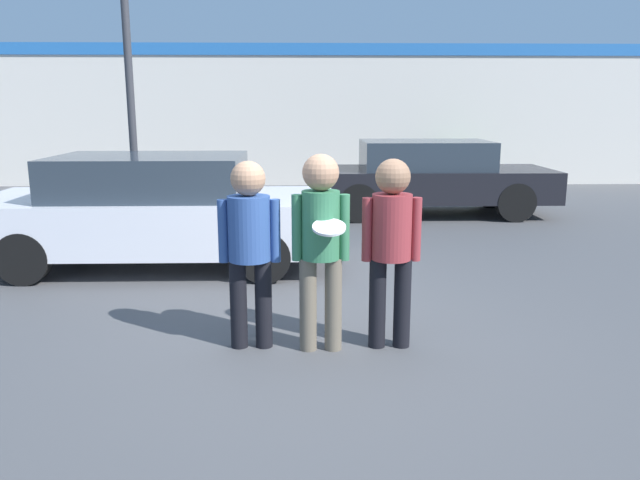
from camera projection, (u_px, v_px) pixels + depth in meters
ground_plane at (311, 339)px, 5.75m from camera, size 56.00×56.00×0.00m
storefront_building at (304, 115)px, 16.39m from camera, size 24.00×0.22×3.66m
person_left at (249, 239)px, 5.36m from camera, size 0.54×0.37×1.65m
person_middle_with_frisbee at (321, 236)px, 5.29m from camera, size 0.49×0.54×1.72m
person_right at (391, 238)px, 5.37m from camera, size 0.51×0.34×1.67m
parked_car_near at (157, 211)px, 8.24m from camera, size 4.64×1.97×1.47m
parked_car_far at (428, 177)px, 12.12m from camera, size 4.67×1.85×1.44m
street_lamp at (139, 12)px, 9.33m from camera, size 1.19×0.35×5.66m
shrub at (453, 168)px, 16.11m from camera, size 1.02×1.02×1.02m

